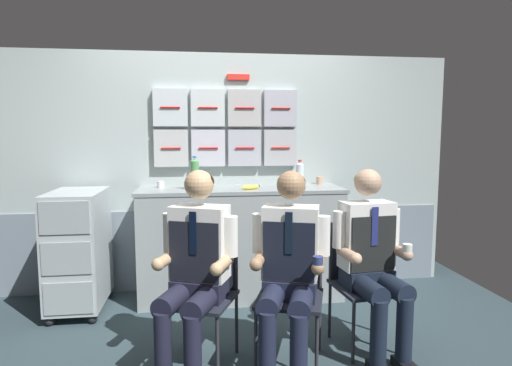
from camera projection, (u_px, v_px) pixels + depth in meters
ground at (238, 363)px, 2.74m from camera, size 4.80×4.80×0.04m
galley_bulkhead at (225, 174)px, 3.97m from camera, size 4.20×0.14×2.15m
galley_counter at (241, 243)px, 3.77m from camera, size 1.76×0.53×0.97m
service_trolley at (78, 248)px, 3.46m from camera, size 0.40×0.65×0.98m
folding_chair_left at (205, 280)px, 2.75m from camera, size 0.52×0.52×0.82m
crew_member_left at (195, 263)px, 2.58m from camera, size 0.54×0.66×1.22m
folding_chair_right at (292, 280)px, 2.77m from camera, size 0.51×0.51×0.82m
crew_member_right at (289, 263)px, 2.59m from camera, size 0.51×0.65×1.21m
folding_chair_by_counter at (360, 270)px, 2.96m from camera, size 0.44×0.45×0.82m
crew_member_by_counter at (372, 255)px, 2.79m from camera, size 0.48×0.61×1.20m
water_bottle_tall at (195, 174)px, 3.58m from camera, size 0.07×0.07×0.28m
sparkling_bottle_green at (300, 173)px, 3.91m from camera, size 0.07×0.07×0.23m
espresso_cup_small at (320, 180)px, 3.99m from camera, size 0.06×0.06×0.07m
paper_cup_blue at (161, 184)px, 3.72m from camera, size 0.06×0.06×0.06m
snack_banana at (251, 187)px, 3.61m from camera, size 0.17×0.10×0.04m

